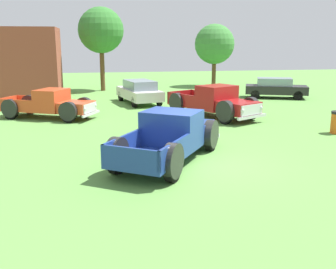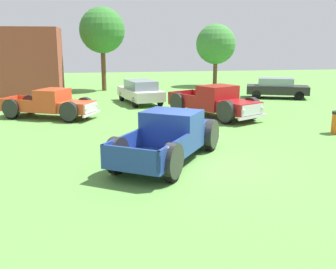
{
  "view_description": "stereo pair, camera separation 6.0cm",
  "coord_description": "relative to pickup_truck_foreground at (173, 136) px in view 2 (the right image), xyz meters",
  "views": [
    {
      "loc": [
        -3.22,
        -11.84,
        3.81
      ],
      "look_at": [
        -0.97,
        0.4,
        0.9
      ],
      "focal_mm": 42.38,
      "sensor_mm": 36.0,
      "label": 1
    },
    {
      "loc": [
        -3.16,
        -11.85,
        3.81
      ],
      "look_at": [
        -0.97,
        0.4,
        0.9
      ],
      "focal_mm": 42.38,
      "sensor_mm": 36.0,
      "label": 2
    }
  ],
  "objects": [
    {
      "name": "ground_plane",
      "position": [
        0.76,
        -0.72,
        -0.77
      ],
      "size": [
        80.0,
        80.0,
        0.0
      ],
      "primitive_type": "plane",
      "color": "#5B9342"
    },
    {
      "name": "pickup_truck_foreground",
      "position": [
        0.0,
        0.0,
        0.0
      ],
      "size": [
        4.49,
        5.45,
        1.62
      ],
      "color": "navy",
      "rests_on": "ground_plane"
    },
    {
      "name": "pickup_truck_behind_left",
      "position": [
        3.68,
        6.83,
        0.01
      ],
      "size": [
        4.18,
        5.65,
        1.65
      ],
      "color": "maroon",
      "rests_on": "ground_plane"
    },
    {
      "name": "pickup_truck_behind_right",
      "position": [
        -4.6,
        8.12,
        -0.06
      ],
      "size": [
        5.12,
        3.67,
        1.49
      ],
      "color": "#D14723",
      "rests_on": "ground_plane"
    },
    {
      "name": "sedan_distant_a",
      "position": [
        9.87,
        13.16,
        -0.05
      ],
      "size": [
        4.48,
        3.13,
        1.39
      ],
      "color": "black",
      "rests_on": "ground_plane"
    },
    {
      "name": "sedan_distant_b",
      "position": [
        0.27,
        12.37,
        -0.0
      ],
      "size": [
        2.66,
        4.67,
        1.47
      ],
      "color": "silver",
      "rests_on": "ground_plane"
    },
    {
      "name": "oak_tree_east",
      "position": [
        7.86,
        21.28,
        2.84
      ],
      "size": [
        3.43,
        3.43,
        5.35
      ],
      "color": "brown",
      "rests_on": "ground_plane"
    },
    {
      "name": "oak_tree_west",
      "position": [
        -1.84,
        19.7,
        3.9
      ],
      "size": [
        3.54,
        3.54,
        6.48
      ],
      "color": "brown",
      "rests_on": "ground_plane"
    },
    {
      "name": "brick_pavilion",
      "position": [
        -7.52,
        17.48,
        1.63
      ],
      "size": [
        5.17,
        4.22,
        4.81
      ],
      "color": "brown",
      "rests_on": "ground_plane"
    }
  ]
}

